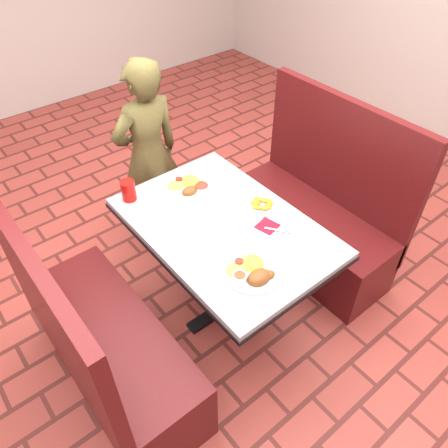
{
  "coord_description": "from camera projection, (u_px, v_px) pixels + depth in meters",
  "views": [
    {
      "loc": [
        -1.11,
        -1.37,
        2.34
      ],
      "look_at": [
        0.0,
        0.0,
        0.75
      ],
      "focal_mm": 35.0,
      "sensor_mm": 36.0,
      "label": 1
    }
  ],
  "objects": [
    {
      "name": "diner_person",
      "position": [
        148.0,
        156.0,
        2.99
      ],
      "size": [
        0.5,
        0.34,
        1.36
      ],
      "primitive_type": "imported",
      "rotation": [
        0.0,
        0.0,
        3.16
      ],
      "color": "brown",
      "rests_on": "ground"
    },
    {
      "name": "maroon_napkin",
      "position": [
        267.0,
        226.0,
        2.36
      ],
      "size": [
        0.13,
        0.13,
        0.0
      ],
      "primitive_type": "cube",
      "rotation": [
        0.0,
        0.0,
        0.22
      ],
      "color": "maroon",
      "rests_on": "dining_table"
    },
    {
      "name": "booth_bench_right",
      "position": [
        313.0,
        220.0,
        3.03
      ],
      "size": [
        0.47,
        1.2,
        1.17
      ],
      "color": "#541314",
      "rests_on": "ground"
    },
    {
      "name": "fork_utensil",
      "position": [
        256.0,
        269.0,
        2.12
      ],
      "size": [
        0.02,
        0.16,
        0.0
      ],
      "primitive_type": "cube",
      "rotation": [
        0.0,
        0.0,
        -0.1
      ],
      "color": "silver",
      "rests_on": "dining_table"
    },
    {
      "name": "plantain_plate",
      "position": [
        262.0,
        205.0,
        2.48
      ],
      "size": [
        0.2,
        0.2,
        0.03
      ],
      "rotation": [
        0.0,
        0.0,
        0.17
      ],
      "color": "white",
      "rests_on": "dining_table"
    },
    {
      "name": "lettuce_shreds",
      "position": [
        223.0,
        215.0,
        2.43
      ],
      "size": [
        0.28,
        0.32,
        0.0
      ],
      "primitive_type": null,
      "color": "#87AE45",
      "rests_on": "dining_table"
    },
    {
      "name": "near_dinner_plate",
      "position": [
        252.0,
        270.0,
        2.09
      ],
      "size": [
        0.29,
        0.29,
        0.09
      ],
      "rotation": [
        0.0,
        0.0,
        0.38
      ],
      "color": "white",
      "rests_on": "dining_table"
    },
    {
      "name": "spoon_utensil",
      "position": [
        278.0,
        230.0,
        2.33
      ],
      "size": [
        0.09,
        0.12,
        0.0
      ],
      "primitive_type": "cube",
      "rotation": [
        0.0,
        0.0,
        0.63
      ],
      "color": "#BBBBC0",
      "rests_on": "dining_table"
    },
    {
      "name": "red_tumbler",
      "position": [
        128.0,
        191.0,
        2.49
      ],
      "size": [
        0.08,
        0.08,
        0.12
      ],
      "primitive_type": "cylinder",
      "color": "red",
      "rests_on": "dining_table"
    },
    {
      "name": "paper_napkin",
      "position": [
        317.0,
        251.0,
        2.21
      ],
      "size": [
        0.23,
        0.19,
        0.01
      ],
      "primitive_type": "cube",
      "rotation": [
        0.0,
        0.0,
        -0.25
      ],
      "color": "white",
      "rests_on": "dining_table"
    },
    {
      "name": "knife_utensil",
      "position": [
        267.0,
        266.0,
        2.13
      ],
      "size": [
        0.08,
        0.15,
        0.0
      ],
      "primitive_type": "cube",
      "rotation": [
        0.0,
        0.0,
        0.42
      ],
      "color": "silver",
      "rests_on": "dining_table"
    },
    {
      "name": "booth_bench_left",
      "position": [
        106.0,
        348.0,
        2.28
      ],
      "size": [
        0.47,
        1.2,
        1.17
      ],
      "color": "#541314",
      "rests_on": "ground"
    },
    {
      "name": "dining_table",
      "position": [
        224.0,
        237.0,
        2.44
      ],
      "size": [
        0.81,
        1.21,
        0.75
      ],
      "color": "#A7A9AB",
      "rests_on": "ground"
    },
    {
      "name": "far_dinner_plate",
      "position": [
        189.0,
        184.0,
        2.59
      ],
      "size": [
        0.29,
        0.29,
        0.07
      ],
      "rotation": [
        0.0,
        0.0,
        0.01
      ],
      "color": "white",
      "rests_on": "dining_table"
    }
  ]
}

